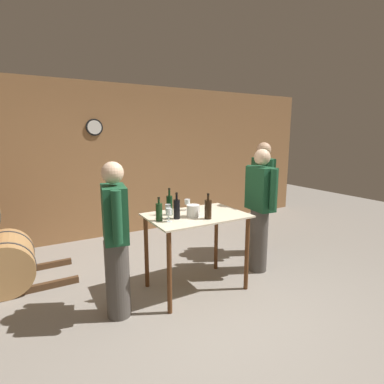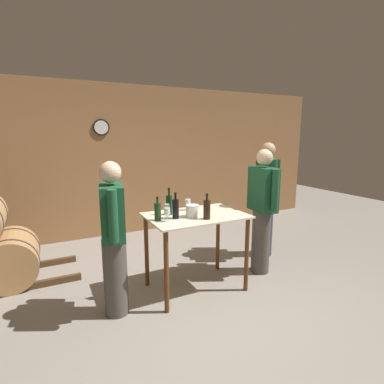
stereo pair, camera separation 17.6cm
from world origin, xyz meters
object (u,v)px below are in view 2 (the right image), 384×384
at_px(wine_bottle_center, 169,204).
at_px(wine_glass_near_left, 167,212).
at_px(wine_bottle_right, 207,209).
at_px(person_visitor_with_scarf, 262,209).
at_px(wine_glass_near_center, 167,208).
at_px(wine_glass_near_right, 188,202).
at_px(person_host, 113,237).
at_px(ice_bucket, 192,211).
at_px(wine_bottle_left, 176,208).
at_px(person_visitor_bearded, 266,197).
at_px(wine_bottle_far_left, 158,211).

height_order(wine_bottle_center, wine_glass_near_left, wine_bottle_center).
bearing_deg(wine_bottle_center, wine_bottle_right, -50.55).
xyz_separation_m(wine_bottle_center, person_visitor_with_scarf, (1.25, -0.14, -0.17)).
bearing_deg(wine_glass_near_center, person_visitor_with_scarf, -0.63).
distance_m(wine_glass_near_center, wine_glass_near_right, 0.42).
bearing_deg(person_host, person_visitor_with_scarf, 3.00).
bearing_deg(wine_glass_near_right, ice_bucket, -106.52).
bearing_deg(wine_glass_near_right, wine_bottle_right, -88.26).
bearing_deg(wine_bottle_left, wine_glass_near_center, 143.74).
bearing_deg(person_visitor_bearded, wine_glass_near_left, -163.01).
bearing_deg(person_host, wine_glass_near_left, -0.43).
relative_size(wine_glass_near_center, person_host, 0.10).
relative_size(wine_bottle_left, person_host, 0.19).
bearing_deg(wine_bottle_left, wine_bottle_far_left, 173.55).
distance_m(ice_bucket, person_visitor_with_scarf, 1.06).
relative_size(wine_bottle_far_left, ice_bucket, 1.78).
bearing_deg(ice_bucket, wine_bottle_far_left, 173.42).
relative_size(wine_bottle_far_left, person_host, 0.17).
relative_size(wine_bottle_right, person_visitor_bearded, 0.17).
height_order(wine_bottle_left, wine_glass_near_center, wine_bottle_left).
height_order(person_visitor_with_scarf, person_visitor_bearded, person_visitor_bearded).
height_order(wine_bottle_center, person_visitor_bearded, person_visitor_bearded).
height_order(wine_bottle_far_left, person_visitor_with_scarf, person_visitor_with_scarf).
distance_m(wine_bottle_far_left, wine_bottle_left, 0.20).
bearing_deg(wine_bottle_center, wine_glass_near_center, -121.98).
relative_size(wine_glass_near_right, person_host, 0.09).
xyz_separation_m(wine_bottle_left, wine_glass_near_center, (-0.08, 0.06, 0.00)).
distance_m(wine_bottle_right, wine_glass_near_center, 0.44).
relative_size(wine_glass_near_left, person_host, 0.09).
xyz_separation_m(person_host, person_visitor_bearded, (2.38, 0.55, 0.08)).
height_order(wine_bottle_right, wine_glass_near_right, wine_bottle_right).
distance_m(wine_glass_near_left, wine_glass_near_center, 0.13).
relative_size(wine_bottle_far_left, wine_bottle_left, 0.89).
distance_m(wine_bottle_center, ice_bucket, 0.29).
height_order(wine_glass_near_left, person_host, person_host).
xyz_separation_m(wine_glass_near_center, person_visitor_bearded, (1.77, 0.43, -0.12)).
bearing_deg(wine_bottle_right, wine_glass_near_center, 148.50).
relative_size(wine_bottle_left, person_visitor_with_scarf, 0.18).
height_order(wine_bottle_left, wine_bottle_center, wine_bottle_center).
height_order(wine_glass_near_left, person_visitor_bearded, person_visitor_bearded).
distance_m(wine_bottle_left, wine_glass_near_left, 0.14).
xyz_separation_m(person_visitor_with_scarf, person_visitor_bearded, (0.44, 0.45, 0.04)).
distance_m(wine_bottle_right, wine_glass_near_left, 0.44).
bearing_deg(wine_bottle_right, wine_bottle_far_left, 158.60).
xyz_separation_m(wine_bottle_left, wine_bottle_center, (0.00, 0.19, 0.01)).
relative_size(wine_glass_near_left, ice_bucket, 1.01).
height_order(wine_glass_near_center, person_visitor_bearded, person_visitor_bearded).
height_order(wine_bottle_far_left, person_host, person_host).
relative_size(ice_bucket, person_visitor_with_scarf, 0.09).
bearing_deg(wine_bottle_center, wine_bottle_left, -90.24).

